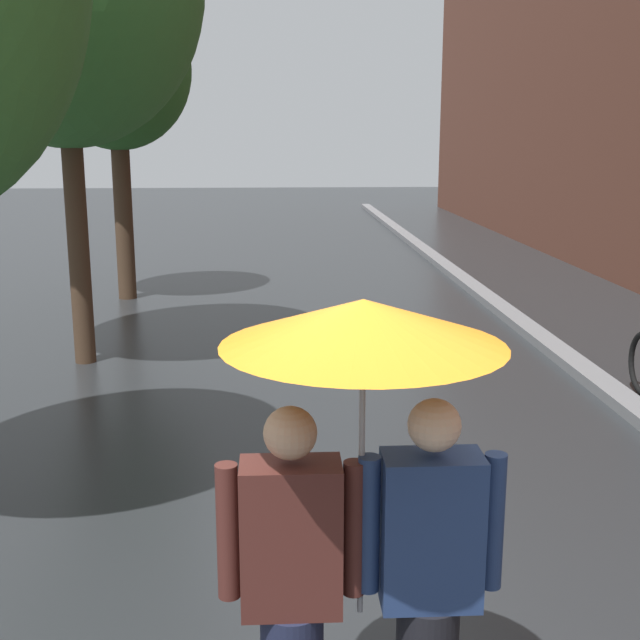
{
  "coord_description": "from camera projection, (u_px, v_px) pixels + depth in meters",
  "views": [
    {
      "loc": [
        -0.35,
        -3.26,
        2.71
      ],
      "look_at": [
        -0.01,
        2.7,
        1.35
      ],
      "focal_mm": 45.81,
      "sensor_mm": 36.0,
      "label": 1
    }
  ],
  "objects": [
    {
      "name": "street_tree_2",
      "position": [
        116.0,
        71.0,
        13.02
      ],
      "size": [
        2.41,
        2.41,
        5.03
      ],
      "color": "#473323",
      "rests_on": "ground"
    },
    {
      "name": "kerb_strip",
      "position": [
        485.0,
        296.0,
        13.7
      ],
      "size": [
        0.3,
        36.0,
        0.12
      ],
      "primitive_type": "cube",
      "color": "slate",
      "rests_on": "ground"
    },
    {
      "name": "couple_under_umbrella",
      "position": [
        362.0,
        478.0,
        3.2
      ],
      "size": [
        1.15,
        1.1,
        2.11
      ],
      "color": "#1E233D",
      "rests_on": "ground"
    }
  ]
}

